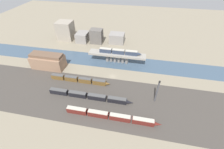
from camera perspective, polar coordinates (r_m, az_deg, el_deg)
The scene contains 14 objects.
ground_plane at distance 115.39m, azimuth 0.20°, elevation -0.67°, with size 400.00×400.00×0.00m, color gray.
railbed_yard at distance 98.61m, azimuth -2.47°, elevation -9.51°, with size 280.00×42.00×0.01m, color #423D38.
river_water at distance 130.92m, azimuth 1.84°, elevation 4.81°, with size 320.00×20.09×0.01m, color #3D5166.
bridge at distance 127.35m, azimuth 1.90°, elevation 7.22°, with size 47.68×7.82×8.62m.
train_on_bridge at distance 125.01m, azimuth 3.01°, elevation 8.64°, with size 35.19×2.99×3.77m.
train_yard_near at distance 88.33m, azimuth -0.38°, elevation -15.56°, with size 54.91×2.61×3.97m.
train_yard_mid at distance 99.20m, azimuth -8.66°, elevation -8.12°, with size 55.87×2.79×3.73m.
train_yard_far at distance 112.02m, azimuth -12.29°, elevation -1.94°, with size 44.92×2.64×3.91m.
warehouse_building at distance 132.18m, azimuth -23.22°, elevation 4.76°, with size 26.30×11.51×12.47m.
signal_tower at distance 95.57m, azimuth 16.74°, elevation -6.32°, with size 1.00×1.00×17.16m.
city_block_far_left at distance 173.12m, azimuth -17.26°, elevation 15.71°, with size 15.88×14.22×19.02m, color gray.
city_block_left at distance 165.53m, azimuth -11.16°, elevation 13.83°, with size 11.69×13.83×9.56m, color gray.
city_block_center at distance 159.26m, azimuth -5.91°, elevation 14.31°, with size 12.33×9.06×14.59m, color #605B56.
city_block_right at distance 159.75m, azimuth 1.86°, elevation 13.67°, with size 14.96×11.73×10.01m, color gray.
Camera 1 is at (16.50, -86.77, 74.25)m, focal length 24.00 mm.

